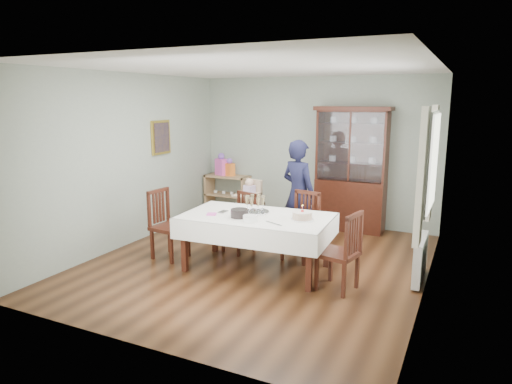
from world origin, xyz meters
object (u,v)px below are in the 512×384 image
Objects in this scene: chair_far_left at (239,234)px; sideboard at (228,195)px; birthday_cake at (302,216)px; chair_end_left at (169,238)px; high_chair at (250,213)px; dining_table at (257,242)px; woman at (298,194)px; gift_bag_pink at (221,165)px; chair_far_right at (300,240)px; champagne_tray at (255,207)px; gift_bag_orange at (230,168)px; chair_end_right at (339,267)px; china_cabinet at (351,167)px.

sideboard is at bearing 141.02° from chair_far_left.
chair_end_left is at bearing -174.85° from birthday_cake.
chair_end_left reaches higher than high_chair.
birthday_cake is at bearing 3.88° from dining_table.
woman is 3.80× the size of gift_bag_pink.
chair_far_right is at bearing 57.54° from dining_table.
high_chair is at bearing 158.44° from chair_far_right.
dining_table is 0.48m from champagne_tray.
chair_far_left is at bearing 62.51° from woman.
gift_bag_orange reaches higher than chair_far_left.
chair_far_left reaches higher than sideboard.
gift_bag_orange is at bearing -120.34° from chair_end_right.
woman is 1.72× the size of high_chair.
woman is at bearing -42.25° from chair_end_left.
chair_far_left is at bearing -164.99° from chair_far_right.
gift_bag_pink reaches higher than chair_far_right.
sideboard is 2.32m from chair_far_left.
chair_far_right is at bearing -17.91° from high_chair.
dining_table is 1.29m from woman.
gift_bag_pink reaches higher than chair_far_left.
gift_bag_pink reaches higher than champagne_tray.
chair_far_right reaches higher than dining_table.
china_cabinet is 2.44m from gift_bag_orange.
dining_table is 2.05× the size of chair_end_left.
gift_bag_orange reaches higher than high_chair.
chair_end_left is at bearing 62.49° from woman.
chair_far_right reaches higher than chair_far_left.
china_cabinet is 2.20× the size of chair_end_right.
chair_end_right is 2.56m from high_chair.
chair_end_right is at bearing 147.94° from woman.
chair_end_right is 4.20m from gift_bag_pink.
high_chair reaches higher than dining_table.
champagne_tray is (-0.09, 0.14, 0.45)m from dining_table.
high_chair is 3.35× the size of birthday_cake.
birthday_cake is at bearing -90.56° from china_cabinet.
chair_end_left is 1.02× the size of chair_end_right.
chair_far_left is at bearing -57.60° from gift_bag_orange.
birthday_cake is at bearing -28.81° from high_chair.
sideboard is at bearing -119.93° from chair_end_right.
chair_end_left is (-0.79, -0.70, 0.03)m from chair_far_left.
dining_table is 2.29× the size of sideboard.
birthday_cake is at bearing -45.27° from gift_bag_orange.
gift_bag_orange is at bearing -12.58° from woman.
high_chair is at bearing 136.59° from birthday_cake.
china_cabinet is 2.42× the size of chair_far_left.
chair_end_right is at bearing -78.50° from china_cabinet.
china_cabinet reaches higher than woman.
china_cabinet reaches higher than chair_end_right.
chair_end_left is at bearing -79.56° from sideboard.
chair_end_right is 3.35× the size of birthday_cake.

